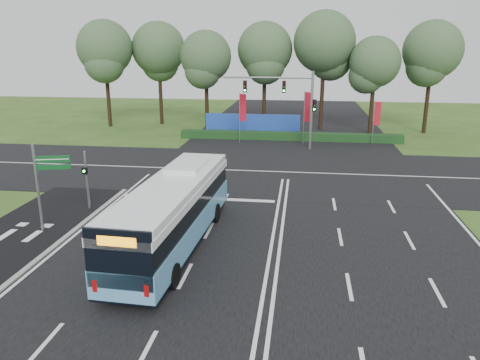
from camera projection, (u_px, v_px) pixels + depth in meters
The scene contains 15 objects.
ground at pixel (273, 234), 23.53m from camera, with size 120.00×120.00×0.00m, color #2D4F1A.
road_main at pixel (273, 234), 23.52m from camera, with size 20.00×120.00×0.04m, color black.
road_cross at pixel (284, 172), 34.95m from camera, with size 120.00×14.00×0.05m, color black.
bike_path at pixel (7, 244), 22.26m from camera, with size 5.00×18.00×0.06m, color black.
kerb_strip at pixel (54, 246), 21.95m from camera, with size 0.25×18.00×0.12m, color gray.
city_bus at pixel (174, 212), 21.60m from camera, with size 3.05×12.14×3.46m.
pedestrian_signal at pixel (86, 178), 26.56m from camera, with size 0.29×0.42×3.43m.
street_sign at pixel (44, 178), 23.22m from camera, with size 1.72×0.55×4.54m.
banner_flag_left at pixel (242, 111), 44.73m from camera, with size 0.69×0.26×4.84m.
banner_flag_mid at pixel (307, 111), 43.55m from camera, with size 0.76×0.12×5.12m.
banner_flag_right at pixel (376, 116), 44.14m from camera, with size 0.62×0.06×4.17m.
traffic_light_gantry at pixel (292, 98), 41.74m from camera, with size 8.41×0.28×7.00m.
hedge at pixel (289, 136), 46.75m from camera, with size 22.00×1.20×0.80m, color #123416.
blue_hoarding at pixel (252, 124), 49.45m from camera, with size 10.00×0.30×2.20m, color #1F45AB.
eucalyptus_row at pixel (259, 50), 51.06m from camera, with size 41.65×9.29×12.84m.
Camera 1 is at (1.24, -21.88, 9.14)m, focal length 35.00 mm.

